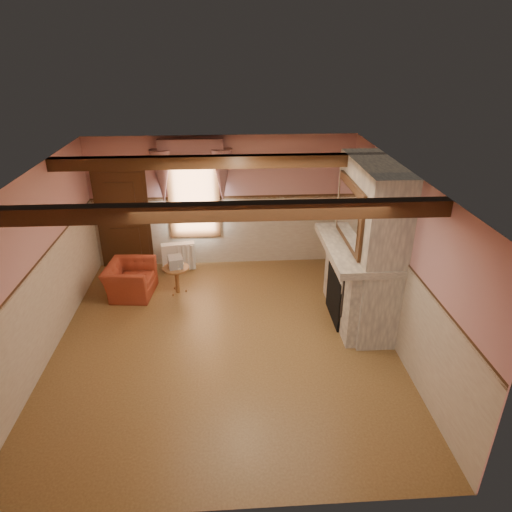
{
  "coord_description": "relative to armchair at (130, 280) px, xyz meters",
  "views": [
    {
      "loc": [
        0.12,
        -6.22,
        4.51
      ],
      "look_at": [
        0.56,
        0.8,
        1.16
      ],
      "focal_mm": 32.0,
      "sensor_mm": 36.0,
      "label": 1
    }
  ],
  "objects": [
    {
      "name": "ceiling_beam_back",
      "position": [
        1.82,
        -0.48,
        2.39
      ],
      "size": [
        5.5,
        0.18,
        0.2
      ],
      "primitive_type": "cube",
      "color": "black",
      "rests_on": "ceiling"
    },
    {
      "name": "armchair",
      "position": [
        0.0,
        0.0,
        0.0
      ],
      "size": [
        0.94,
        1.05,
        0.63
      ],
      "primitive_type": "imported",
      "rotation": [
        0.0,
        0.0,
        1.47
      ],
      "color": "maroon",
      "rests_on": "floor"
    },
    {
      "name": "ceiling_beam_front",
      "position": [
        1.82,
        -2.88,
        2.39
      ],
      "size": [
        5.5,
        0.18,
        0.2
      ],
      "primitive_type": "cube",
      "color": "black",
      "rests_on": "ceiling"
    },
    {
      "name": "ceiling",
      "position": [
        1.82,
        -1.68,
        2.49
      ],
      "size": [
        5.5,
        6.0,
        0.01
      ],
      "primitive_type": "cube",
      "color": "silver",
      "rests_on": "wall_back"
    },
    {
      "name": "book_stack",
      "position": [
        0.89,
        0.03,
        0.34
      ],
      "size": [
        0.33,
        0.37,
        0.2
      ],
      "primitive_type": "cube",
      "rotation": [
        0.0,
        0.0,
        0.23
      ],
      "color": "#B7AD8C",
      "rests_on": "side_table"
    },
    {
      "name": "wall_left",
      "position": [
        -0.93,
        -1.68,
        1.09
      ],
      "size": [
        0.02,
        6.0,
        2.8
      ],
      "primitive_type": "cube",
      "color": "tan",
      "rests_on": "floor"
    },
    {
      "name": "window",
      "position": [
        1.22,
        1.29,
        1.34
      ],
      "size": [
        1.06,
        0.08,
        2.02
      ],
      "primitive_type": "cube",
      "color": "white",
      "rests_on": "wall_back"
    },
    {
      "name": "oil_lamp",
      "position": [
        4.07,
        -0.68,
        1.25
      ],
      "size": [
        0.11,
        0.11,
        0.28
      ],
      "primitive_type": "cylinder",
      "color": "gold",
      "rests_on": "mantel"
    },
    {
      "name": "radiator",
      "position": [
        0.84,
        1.02,
        -0.01
      ],
      "size": [
        0.72,
        0.29,
        0.6
      ],
      "primitive_type": "cube",
      "rotation": [
        0.0,
        0.0,
        0.16
      ],
      "color": "silver",
      "rests_on": "floor"
    },
    {
      "name": "wall_back",
      "position": [
        1.82,
        1.32,
        1.09
      ],
      "size": [
        5.5,
        0.02,
        2.8
      ],
      "primitive_type": "cube",
      "color": "tan",
      "rests_on": "floor"
    },
    {
      "name": "door",
      "position": [
        -0.28,
        1.26,
        0.74
      ],
      "size": [
        1.1,
        0.1,
        2.1
      ],
      "primitive_type": "cube",
      "color": "black",
      "rests_on": "floor"
    },
    {
      "name": "bowl",
      "position": [
        4.07,
        -1.13,
        1.15
      ],
      "size": [
        0.32,
        0.32,
        0.08
      ],
      "primitive_type": "imported",
      "color": "brown",
      "rests_on": "mantel"
    },
    {
      "name": "chair_rail",
      "position": [
        1.82,
        -1.68,
        1.19
      ],
      "size": [
        5.5,
        6.0,
        0.08
      ],
      "primitive_type": null,
      "color": "black",
      "rests_on": "wainscot"
    },
    {
      "name": "overmantel_mirror",
      "position": [
        3.88,
        -1.08,
        1.66
      ],
      "size": [
        0.06,
        1.44,
        1.04
      ],
      "primitive_type": "cube",
      "color": "silver",
      "rests_on": "fireplace"
    },
    {
      "name": "fireplace",
      "position": [
        4.25,
        -1.08,
        1.09
      ],
      "size": [
        0.85,
        2.0,
        2.8
      ],
      "primitive_type": "cube",
      "color": "gray",
      "rests_on": "floor"
    },
    {
      "name": "jar_yellow",
      "position": [
        4.07,
        -1.33,
        1.17
      ],
      "size": [
        0.06,
        0.06,
        0.12
      ],
      "primitive_type": "cylinder",
      "color": "gold",
      "rests_on": "mantel"
    },
    {
      "name": "window_drapes",
      "position": [
        1.22,
        1.2,
        1.94
      ],
      "size": [
        1.3,
        0.14,
        1.4
      ],
      "primitive_type": "cube",
      "color": "gray",
      "rests_on": "wall_back"
    },
    {
      "name": "floor",
      "position": [
        1.82,
        -1.68,
        -0.31
      ],
      "size": [
        5.5,
        6.0,
        0.01
      ],
      "primitive_type": "cube",
      "color": "brown",
      "rests_on": "ground"
    },
    {
      "name": "candle_red",
      "position": [
        4.07,
        -1.84,
        1.19
      ],
      "size": [
        0.06,
        0.06,
        0.16
      ],
      "primitive_type": "cylinder",
      "color": "#A31914",
      "rests_on": "mantel"
    },
    {
      "name": "mantel_clock",
      "position": [
        4.07,
        -0.36,
        1.21
      ],
      "size": [
        0.14,
        0.24,
        0.2
      ],
      "primitive_type": "cube",
      "color": "black",
      "rests_on": "mantel"
    },
    {
      "name": "wall_front",
      "position": [
        1.82,
        -4.68,
        1.09
      ],
      "size": [
        5.5,
        0.02,
        2.8
      ],
      "primitive_type": "cube",
      "color": "tan",
      "rests_on": "floor"
    },
    {
      "name": "wainscot",
      "position": [
        1.82,
        -1.68,
        0.44
      ],
      "size": [
        5.5,
        6.0,
        1.5
      ],
      "primitive_type": null,
      "color": "beige",
      "rests_on": "floor"
    },
    {
      "name": "wall_right",
      "position": [
        4.57,
        -1.68,
        1.09
      ],
      "size": [
        0.02,
        6.0,
        2.8
      ],
      "primitive_type": "cube",
      "color": "tan",
      "rests_on": "floor"
    },
    {
      "name": "mantel",
      "position": [
        4.07,
        -1.08,
        1.05
      ],
      "size": [
        1.05,
        2.05,
        0.12
      ],
      "primitive_type": "cube",
      "color": "gray",
      "rests_on": "fireplace"
    },
    {
      "name": "firebox",
      "position": [
        3.82,
        -1.08,
        0.14
      ],
      "size": [
        0.2,
        0.95,
        0.9
      ],
      "primitive_type": "cube",
      "color": "black",
      "rests_on": "floor"
    },
    {
      "name": "side_table",
      "position": [
        0.9,
        0.0,
        -0.04
      ],
      "size": [
        0.66,
        0.66,
        0.55
      ],
      "primitive_type": "cylinder",
      "rotation": [
        0.0,
        0.0,
        0.39
      ],
      "color": "brown",
      "rests_on": "floor"
    }
  ]
}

